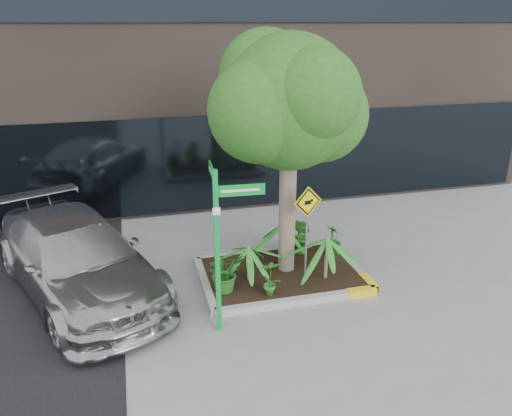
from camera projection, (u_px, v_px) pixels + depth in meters
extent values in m
plane|color=gray|center=(276.00, 286.00, 10.12)|extent=(80.00, 80.00, 0.00)
cube|color=#9E9E99|center=(266.00, 252.00, 11.41)|extent=(3.20, 0.15, 0.15)
cube|color=#9E9E99|center=(298.00, 301.00, 9.42)|extent=(3.20, 0.15, 0.15)
cube|color=#9E9E99|center=(205.00, 284.00, 10.03)|extent=(0.15, 2.20, 0.15)
cube|color=#9E9E99|center=(351.00, 265.00, 10.80)|extent=(0.15, 2.20, 0.15)
cube|color=yellow|center=(361.00, 292.00, 9.73)|extent=(0.60, 0.17, 0.15)
cube|color=black|center=(281.00, 273.00, 10.40)|extent=(3.05, 2.05, 0.06)
cylinder|color=gray|center=(287.00, 204.00, 10.02)|extent=(0.34, 0.34, 3.19)
cylinder|color=gray|center=(294.00, 146.00, 9.63)|extent=(0.60, 0.17, 1.04)
sphere|color=#255518|center=(290.00, 102.00, 9.31)|extent=(2.55, 2.55, 2.55)
sphere|color=#255518|center=(320.00, 115.00, 9.88)|extent=(1.92, 1.92, 1.92)
sphere|color=#255518|center=(260.00, 111.00, 9.00)|extent=(1.92, 1.92, 1.92)
sphere|color=#255518|center=(313.00, 95.00, 8.70)|extent=(1.70, 1.70, 1.70)
sphere|color=#255518|center=(266.00, 76.00, 9.56)|extent=(1.81, 1.81, 1.81)
cylinder|color=gray|center=(326.00, 257.00, 9.98)|extent=(0.07, 0.07, 0.92)
cylinder|color=gray|center=(249.00, 262.00, 9.95)|extent=(0.07, 0.07, 0.76)
cylinder|color=gray|center=(282.00, 239.00, 10.97)|extent=(0.07, 0.07, 0.80)
imported|color=#A2A2A6|center=(77.00, 258.00, 9.63)|extent=(3.98, 5.60, 1.51)
imported|color=#20601B|center=(225.00, 272.00, 9.52)|extent=(0.88, 0.88, 0.79)
imported|color=#20691F|center=(333.00, 240.00, 11.00)|extent=(0.50, 0.50, 0.70)
imported|color=#276C21|center=(270.00, 277.00, 9.37)|extent=(0.42, 0.42, 0.75)
imported|color=#235A1A|center=(301.00, 236.00, 11.04)|extent=(0.60, 0.60, 0.86)
cube|color=#0E9E36|center=(217.00, 254.00, 8.19)|extent=(0.09, 0.09, 2.90)
cube|color=#0E9E36|center=(240.00, 190.00, 7.88)|extent=(0.81, 0.08, 0.19)
cube|color=#0E9E36|center=(212.00, 172.00, 8.09)|extent=(0.08, 0.81, 0.19)
cube|color=white|center=(240.00, 191.00, 7.86)|extent=(0.62, 0.04, 0.04)
cube|color=white|center=(211.00, 172.00, 8.09)|extent=(0.04, 0.62, 0.04)
cube|color=white|center=(216.00, 211.00, 7.87)|extent=(0.12, 0.01, 0.12)
cylinder|color=slate|center=(306.00, 239.00, 9.72)|extent=(0.06, 0.07, 1.83)
cube|color=yellow|center=(308.00, 202.00, 9.43)|extent=(0.60, 0.16, 0.61)
cube|color=black|center=(308.00, 202.00, 9.42)|extent=(0.53, 0.13, 0.54)
cube|color=yellow|center=(308.00, 202.00, 9.41)|extent=(0.45, 0.11, 0.46)
cube|color=black|center=(308.00, 203.00, 9.41)|extent=(0.14, 0.04, 0.08)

